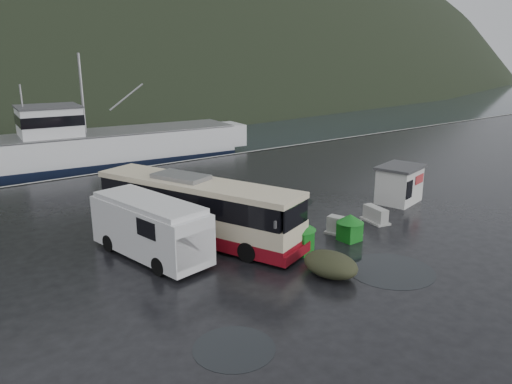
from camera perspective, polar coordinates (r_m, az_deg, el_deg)
ground at (r=23.51m, az=2.95°, el=-6.66°), size 160.00×160.00×0.00m
quay_edge at (r=40.24m, az=-15.51°, el=2.34°), size 160.00×0.60×1.50m
coach_bus at (r=25.09m, az=-6.70°, el=-5.26°), size 6.70×11.52×3.18m
white_van at (r=23.32m, az=-11.84°, el=-7.19°), size 3.34×6.76×2.71m
waste_bin_left at (r=23.38m, az=4.87°, el=-6.82°), size 1.48×1.48×1.59m
waste_bin_right at (r=25.08m, az=10.60°, el=-5.44°), size 0.99×0.99×1.35m
dome_tent at (r=21.23m, az=8.47°, el=-9.39°), size 1.97×2.62×0.98m
ticket_kiosk at (r=32.01m, az=15.92°, el=-1.10°), size 3.38×2.87×2.29m
jersey_barrier_a at (r=25.77m, az=9.94°, el=-4.82°), size 1.38×1.96×0.89m
jersey_barrier_b at (r=28.02m, az=13.44°, el=-3.33°), size 1.15×1.80×0.84m
fishing_trawler at (r=48.62m, az=-15.31°, el=4.61°), size 25.96×8.11×10.21m
puddles at (r=23.79m, az=4.40°, el=-6.40°), size 14.50×14.17×0.01m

